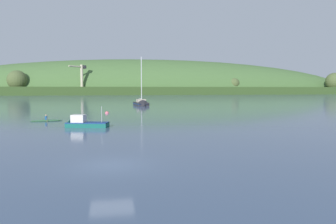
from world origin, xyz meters
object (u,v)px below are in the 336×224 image
(sailboat_midwater_white, at_px, (142,104))
(fishing_boat_moored, at_px, (83,125))
(mooring_buoy_foreground, at_px, (107,113))
(canoe_with_paddler, at_px, (46,121))
(dockside_crane, at_px, (82,80))

(sailboat_midwater_white, distance_m, fishing_boat_moored, 47.49)
(sailboat_midwater_white, xyz_separation_m, fishing_boat_moored, (-10.74, -46.26, -0.05))
(sailboat_midwater_white, height_order, mooring_buoy_foreground, sailboat_midwater_white)
(fishing_boat_moored, height_order, canoe_with_paddler, fishing_boat_moored)
(dockside_crane, relative_size, sailboat_midwater_white, 1.55)
(dockside_crane, height_order, fishing_boat_moored, dockside_crane)
(sailboat_midwater_white, relative_size, mooring_buoy_foreground, 17.70)
(dockside_crane, bearing_deg, mooring_buoy_foreground, 50.68)
(fishing_boat_moored, height_order, mooring_buoy_foreground, fishing_boat_moored)
(dockside_crane, height_order, mooring_buoy_foreground, dockside_crane)
(dockside_crane, relative_size, fishing_boat_moored, 4.11)
(dockside_crane, bearing_deg, fishing_boat_moored, 49.33)
(fishing_boat_moored, relative_size, canoe_with_paddler, 1.27)
(canoe_with_paddler, distance_m, mooring_buoy_foreground, 15.28)
(sailboat_midwater_white, height_order, fishing_boat_moored, sailboat_midwater_white)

